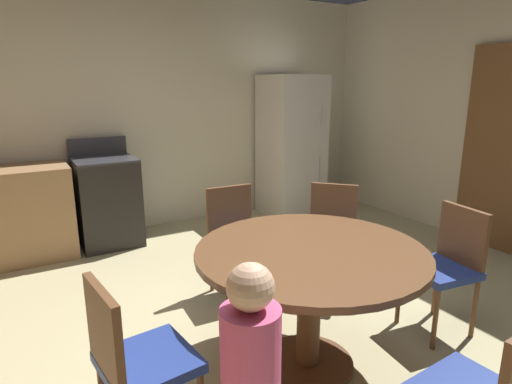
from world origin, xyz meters
TOP-DOWN VIEW (x-y plane):
  - ground_plane at (0.00, 0.00)m, footprint 14.00×14.00m
  - wall_back at (0.00, 2.84)m, footprint 6.16×0.12m
  - oven_range at (-0.53, 2.45)m, footprint 0.60×0.60m
  - refrigerator at (1.76, 2.39)m, footprint 0.68×0.68m
  - door_panelled at (2.88, 0.33)m, footprint 0.05×0.84m
  - dining_table at (0.05, -0.28)m, footprint 1.33×1.33m
  - chair_northeast at (0.82, 0.46)m, footprint 0.57×0.57m
  - chair_east at (1.11, -0.41)m, footprint 0.45×0.45m
  - chair_west at (-1.01, -0.39)m, footprint 0.44×0.44m
  - chair_north at (0.12, 0.79)m, footprint 0.42×0.42m

SIDE VIEW (x-z plane):
  - ground_plane at x=0.00m, z-range 0.00..0.00m
  - oven_range at x=-0.53m, z-range -0.08..1.02m
  - chair_northeast at x=0.82m, z-range 0.07..0.94m
  - chair_east at x=1.11m, z-range 0.07..0.94m
  - chair_west at x=-1.01m, z-range 0.07..0.94m
  - chair_north at x=0.12m, z-range 0.07..0.94m
  - dining_table at x=0.05m, z-range 0.23..0.99m
  - refrigerator at x=1.76m, z-range 0.00..1.76m
  - door_panelled at x=2.88m, z-range 0.00..2.04m
  - wall_back at x=0.00m, z-range 0.00..2.70m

